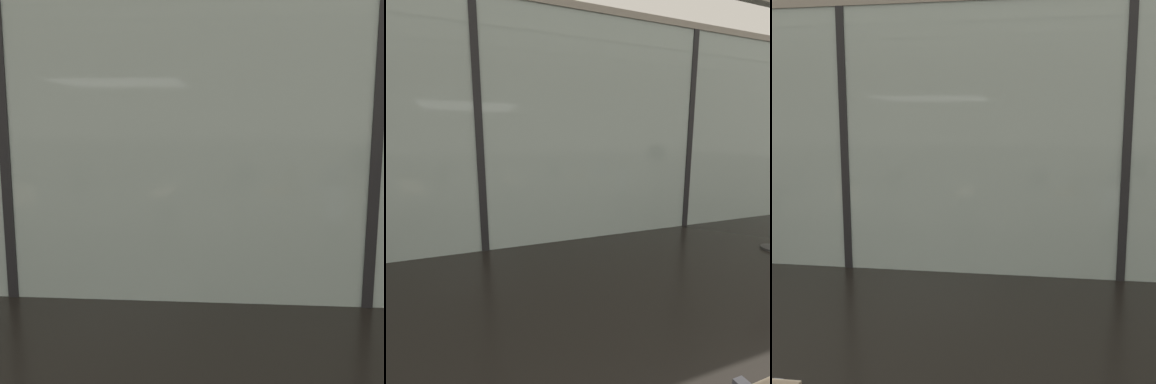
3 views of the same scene
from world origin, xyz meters
The scene contains 4 objects.
glass_curtain_wall centered at (0.00, 5.20, 1.67)m, with size 14.00×0.08×3.35m, color #A3B7B2.
window_mullion_1 centered at (0.00, 5.20, 1.67)m, with size 0.10×0.12×3.35m, color black.
window_mullion_2 centered at (3.50, 5.20, 1.67)m, with size 0.10×0.12×3.35m, color black.
parked_airplane centered at (-0.56, 9.56, 2.26)m, with size 13.37×4.52×4.52m.
Camera 3 is at (2.42, -0.46, 1.89)m, focal length 42.78 mm.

